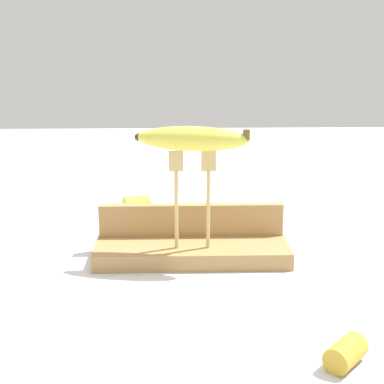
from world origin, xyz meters
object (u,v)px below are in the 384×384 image
fork_fallen_near (256,225)px  banana_chunk_far (346,353)px  fork_stand_center (192,191)px  banana_chunk_near (137,205)px  banana_raised_center (192,139)px

fork_fallen_near → banana_chunk_far: banana_chunk_far is taller
fork_stand_center → banana_chunk_near: size_ratio=2.56×
fork_fallen_near → banana_chunk_far: 0.55m
banana_raised_center → banana_chunk_far: banana_raised_center is taller
fork_fallen_near → fork_stand_center: bearing=-124.9°
fork_stand_center → fork_fallen_near: 0.29m
fork_fallen_near → banana_chunk_near: 0.28m
fork_stand_center → banana_chunk_near: bearing=111.0°
fork_stand_center → banana_raised_center: (-0.00, 0.00, 0.09)m
fork_stand_center → banana_raised_center: banana_raised_center is taller
banana_chunk_near → fork_stand_center: bearing=-69.0°
fork_fallen_near → banana_chunk_far: bearing=-85.8°
banana_raised_center → fork_fallen_near: banana_raised_center is taller
banana_chunk_far → fork_stand_center: bearing=118.4°
fork_fallen_near → banana_chunk_far: size_ratio=2.28×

